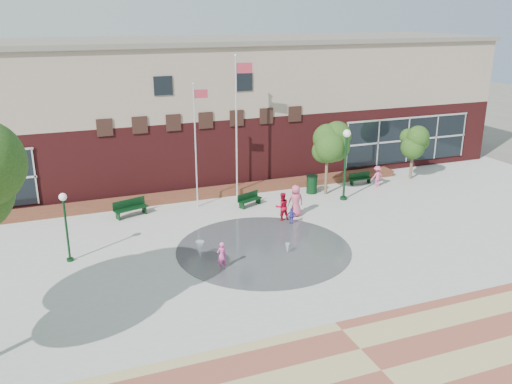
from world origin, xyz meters
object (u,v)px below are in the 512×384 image
object	(u,v)px
bench_left	(131,211)
child_splash	(222,256)
flagpole_right	(237,120)
trash_can	(312,184)
flagpole_left	(196,140)

from	to	relation	value
bench_left	child_splash	world-z (taller)	child_splash
bench_left	child_splash	size ratio (longest dim) A/B	1.54
flagpole_right	child_splash	world-z (taller)	flagpole_right
bench_left	trash_can	distance (m)	11.26
flagpole_left	flagpole_right	distance (m)	2.99
bench_left	flagpole_left	bearing A→B (deg)	-14.46
flagpole_right	bench_left	distance (m)	8.12
flagpole_left	child_splash	distance (m)	8.97
flagpole_right	bench_left	world-z (taller)	flagpole_right
flagpole_right	trash_can	xyz separation A→B (m)	(4.57, -0.99, -4.21)
flagpole_left	flagpole_right	size ratio (longest dim) A/B	0.84
trash_can	bench_left	bearing A→B (deg)	-179.87
trash_can	child_splash	world-z (taller)	child_splash
bench_left	child_splash	xyz separation A→B (m)	(2.72, -8.04, 0.34)
flagpole_left	flagpole_right	xyz separation A→B (m)	(2.76, 0.83, 0.79)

